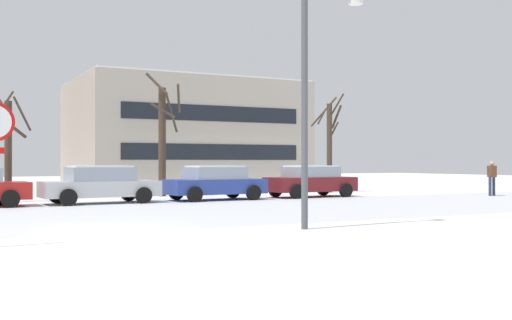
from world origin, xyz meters
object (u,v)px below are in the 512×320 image
(parked_car_silver, at_px, (100,184))
(parked_car_blue, at_px, (215,183))
(street_lamp, at_px, (315,78))
(pedestrian_crossing, at_px, (492,176))
(parked_car_maroon, at_px, (311,181))

(parked_car_silver, bearing_deg, parked_car_blue, -0.52)
(street_lamp, height_order, parked_car_blue, street_lamp)
(street_lamp, bearing_deg, pedestrian_crossing, 28.99)
(parked_car_silver, bearing_deg, pedestrian_crossing, -9.72)
(pedestrian_crossing, bearing_deg, parked_car_silver, 170.28)
(parked_car_blue, bearing_deg, street_lamp, -102.09)
(street_lamp, bearing_deg, parked_car_blue, 77.91)
(parked_car_blue, bearing_deg, pedestrian_crossing, -13.02)
(street_lamp, distance_m, parked_car_blue, 12.39)
(parked_car_silver, relative_size, parked_car_blue, 1.06)
(street_lamp, relative_size, parked_car_silver, 1.32)
(parked_car_silver, distance_m, parked_car_blue, 4.89)
(parked_car_silver, xyz_separation_m, parked_car_maroon, (9.77, 0.03, -0.00))
(parked_car_maroon, bearing_deg, street_lamp, -122.02)
(parked_car_blue, relative_size, parked_car_maroon, 1.00)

